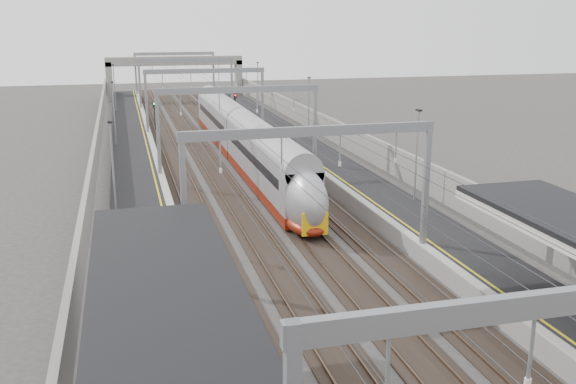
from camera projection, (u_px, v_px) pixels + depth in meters
platform_left at (137, 173)px, 52.57m from camera, size 4.00×120.00×1.00m
platform_right at (323, 162)px, 56.47m from camera, size 4.00×120.00×1.00m
tracks at (234, 172)px, 54.64m from camera, size 11.40×140.00×0.20m
overhead_line at (220, 92)px, 59.24m from camera, size 13.00×140.00×6.60m
overbridge at (175, 66)px, 104.69m from camera, size 22.00×2.20×6.90m
wall_left at (96, 162)px, 51.51m from camera, size 0.30×120.00×3.20m
wall_right at (358, 148)px, 56.96m from camera, size 0.30×120.00×3.20m
train at (246, 145)px, 56.51m from camera, size 2.49×45.30×3.94m
signal_green at (155, 111)px, 74.50m from camera, size 0.32×0.32×3.48m
signal_red_near at (234, 114)px, 71.58m from camera, size 0.32×0.32×3.48m
signal_red_far at (235, 102)px, 82.83m from camera, size 0.32×0.32×3.48m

